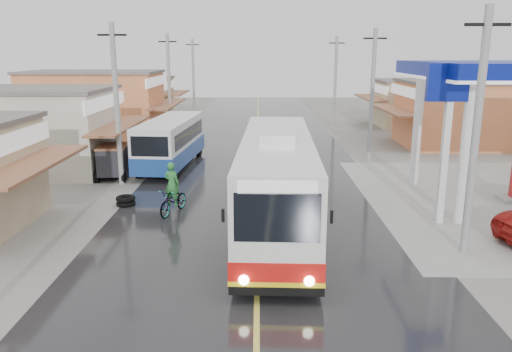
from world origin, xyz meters
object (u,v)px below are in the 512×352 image
object	(u,v)px
coach_bus	(277,182)
tyre_stack	(126,201)
second_bus	(171,141)
tricycle_near	(114,160)
cyclist	(173,197)

from	to	relation	value
coach_bus	tyre_stack	bearing A→B (deg)	158.09
second_bus	tricycle_near	bearing A→B (deg)	-126.22
cyclist	tyre_stack	distance (m)	2.63
tricycle_near	second_bus	bearing A→B (deg)	44.43
coach_bus	tyre_stack	world-z (taller)	coach_bus
coach_bus	second_bus	world-z (taller)	coach_bus
cyclist	tyre_stack	world-z (taller)	cyclist
second_bus	cyclist	distance (m)	9.09
coach_bus	tricycle_near	world-z (taller)	coach_bus
cyclist	tyre_stack	xyz separation A→B (m)	(-2.31, 1.15, -0.52)
cyclist	tricycle_near	world-z (taller)	cyclist
tyre_stack	second_bus	bearing A→B (deg)	84.61
cyclist	tricycle_near	xyz separation A→B (m)	(-4.16, 5.97, 0.30)
coach_bus	tyre_stack	xyz separation A→B (m)	(-6.55, 2.90, -1.63)
cyclist	second_bus	bearing A→B (deg)	119.60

